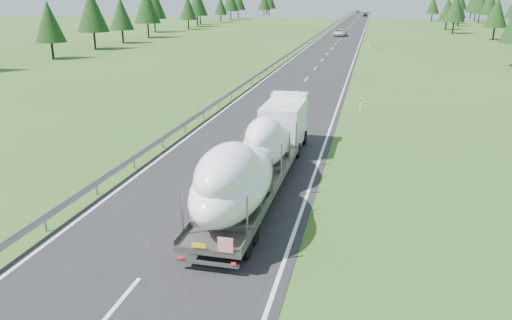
% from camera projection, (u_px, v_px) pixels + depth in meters
% --- Properties ---
extents(ground, '(400.00, 400.00, 0.00)m').
position_uv_depth(ground, '(118.00, 304.00, 15.52)').
color(ground, '#2D501A').
rests_on(ground, ground).
extents(road_surface, '(10.00, 400.00, 0.02)m').
position_uv_depth(road_surface, '(339.00, 40.00, 108.05)').
color(road_surface, black).
rests_on(road_surface, ground).
extents(guardrail, '(0.10, 400.00, 0.76)m').
position_uv_depth(guardrail, '(315.00, 36.00, 108.94)').
color(guardrail, slate).
rests_on(guardrail, ground).
extents(marker_posts, '(0.13, 350.08, 1.00)m').
position_uv_depth(marker_posts, '(372.00, 24.00, 157.40)').
color(marker_posts, silver).
rests_on(marker_posts, ground).
extents(highway_sign, '(0.08, 0.90, 2.60)m').
position_uv_depth(highway_sign, '(373.00, 39.00, 87.45)').
color(highway_sign, slate).
rests_on(highway_sign, ground).
extents(tree_line_left, '(14.50, 286.33, 12.13)m').
position_uv_depth(tree_line_left, '(175.00, 4.00, 131.40)').
color(tree_line_left, black).
rests_on(tree_line_left, ground).
extents(boat_truck, '(2.86, 17.57, 3.87)m').
position_uv_depth(boat_truck, '(256.00, 155.00, 23.35)').
color(boat_truck, silver).
rests_on(boat_truck, ground).
extents(distant_van, '(3.10, 6.13, 1.66)m').
position_uv_depth(distant_van, '(340.00, 33.00, 117.00)').
color(distant_van, silver).
rests_on(distant_van, ground).
extents(distant_car_dark, '(1.86, 4.57, 1.55)m').
position_uv_depth(distant_car_dark, '(365.00, 15.00, 226.33)').
color(distant_car_dark, black).
rests_on(distant_car_dark, ground).
extents(distant_car_blue, '(1.52, 4.13, 1.35)m').
position_uv_depth(distant_car_blue, '(358.00, 11.00, 276.74)').
color(distant_car_blue, '#172941').
rests_on(distant_car_blue, ground).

